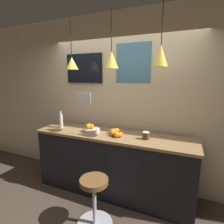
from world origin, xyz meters
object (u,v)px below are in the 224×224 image
(fruit_bowl, at_px, (91,129))
(spread_jar, at_px, (146,136))
(juice_bottle, at_px, (61,121))
(mounted_tv, at_px, (84,68))
(bar_stool, at_px, (94,197))

(fruit_bowl, bearing_deg, spread_jar, 0.23)
(spread_jar, bearing_deg, juice_bottle, 180.00)
(spread_jar, relative_size, mounted_tv, 0.15)
(juice_bottle, xyz_separation_m, mounted_tv, (0.27, 0.38, 0.90))
(bar_stool, relative_size, fruit_bowl, 2.45)
(fruit_bowl, height_order, mounted_tv, mounted_tv)
(fruit_bowl, relative_size, spread_jar, 2.49)
(juice_bottle, relative_size, mounted_tv, 0.42)
(fruit_bowl, height_order, spread_jar, fruit_bowl)
(juice_bottle, distance_m, spread_jar, 1.50)
(fruit_bowl, distance_m, spread_jar, 0.89)
(bar_stool, distance_m, juice_bottle, 1.42)
(bar_stool, relative_size, mounted_tv, 0.92)
(spread_jar, distance_m, mounted_tv, 1.61)
(fruit_bowl, relative_size, mounted_tv, 0.38)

